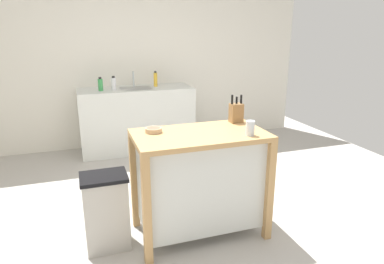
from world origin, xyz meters
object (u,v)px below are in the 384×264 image
(sink_faucet, at_px, (133,79))
(bottle_hand_soap, at_px, (114,84))
(trash_bin, at_px, (106,211))
(bottle_spray_cleaner, at_px, (100,85))
(kitchen_island, at_px, (200,178))
(knife_block, at_px, (236,112))
(drinking_cup, at_px, (250,128))
(bowl_ceramic_small, at_px, (153,130))
(bottle_dish_soap, at_px, (155,79))

(sink_faucet, relative_size, bottle_hand_soap, 1.16)
(trash_bin, distance_m, bottle_spray_cleaner, 2.34)
(kitchen_island, xyz_separation_m, trash_bin, (-0.78, 0.04, -0.19))
(knife_block, bearing_deg, drinking_cup, -100.00)
(bowl_ceramic_small, height_order, bottle_spray_cleaner, bottle_spray_cleaner)
(knife_block, relative_size, bottle_hand_soap, 1.32)
(bottle_spray_cleaner, bearing_deg, bottle_hand_soap, 5.58)
(knife_block, relative_size, drinking_cup, 2.11)
(bottle_spray_cleaner, bearing_deg, sink_faucet, 23.77)
(drinking_cup, bearing_deg, bottle_dish_soap, 93.68)
(knife_block, bearing_deg, bottle_hand_soap, 112.20)
(trash_bin, xyz_separation_m, bottle_spray_cleaner, (0.18, 2.23, 0.68))
(kitchen_island, relative_size, trash_bin, 1.71)
(bowl_ceramic_small, relative_size, bottle_dish_soap, 0.61)
(bowl_ceramic_small, bearing_deg, bottle_dish_soap, 76.65)
(bottle_spray_cleaner, relative_size, bottle_dish_soap, 0.83)
(sink_faucet, distance_m, bottle_hand_soap, 0.36)
(drinking_cup, distance_m, trash_bin, 1.32)
(bowl_ceramic_small, distance_m, drinking_cup, 0.78)
(knife_block, relative_size, sink_faucet, 1.14)
(knife_block, relative_size, bottle_dish_soap, 1.13)
(knife_block, distance_m, bottle_spray_cleaner, 2.30)
(kitchen_island, relative_size, bottle_dish_soap, 4.87)
(knife_block, bearing_deg, sink_faucet, 103.43)
(kitchen_island, height_order, knife_block, knife_block)
(knife_block, relative_size, bowl_ceramic_small, 1.85)
(drinking_cup, relative_size, bottle_spray_cleaner, 0.65)
(bowl_ceramic_small, height_order, sink_faucet, sink_faucet)
(knife_block, height_order, bowl_ceramic_small, knife_block)
(kitchen_island, xyz_separation_m, bottle_spray_cleaner, (-0.60, 2.27, 0.49))
(bowl_ceramic_small, relative_size, bottle_hand_soap, 0.72)
(knife_block, bearing_deg, bowl_ceramic_small, -174.49)
(bottle_dish_soap, bearing_deg, drinking_cup, -86.32)
(kitchen_island, xyz_separation_m, knife_block, (0.42, 0.21, 0.49))
(trash_bin, relative_size, bottle_hand_soap, 3.31)
(kitchen_island, xyz_separation_m, bottle_dish_soap, (0.18, 2.39, 0.51))
(knife_block, xyz_separation_m, bowl_ceramic_small, (-0.77, -0.07, -0.07))
(bowl_ceramic_small, bearing_deg, trash_bin, -167.40)
(knife_block, bearing_deg, trash_bin, -171.94)
(trash_bin, distance_m, bottle_hand_soap, 2.37)
(bowl_ceramic_small, bearing_deg, sink_faucet, 84.38)
(trash_bin, relative_size, bottle_spray_cleaner, 3.41)
(trash_bin, height_order, bottle_spray_cleaner, bottle_spray_cleaner)
(bowl_ceramic_small, bearing_deg, bottle_hand_soap, 91.96)
(knife_block, xyz_separation_m, bottle_dish_soap, (-0.24, 2.19, 0.02))
(knife_block, distance_m, bowl_ceramic_small, 0.78)
(bowl_ceramic_small, distance_m, trash_bin, 0.75)
(bottle_hand_soap, height_order, bottle_dish_soap, bottle_dish_soap)
(drinking_cup, height_order, bottle_hand_soap, bottle_hand_soap)
(drinking_cup, distance_m, bottle_spray_cleaner, 2.64)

